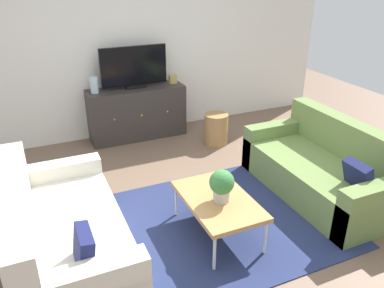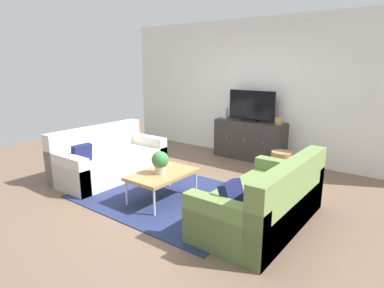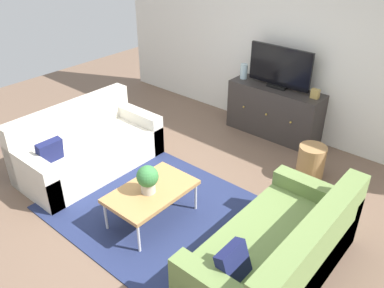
% 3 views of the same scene
% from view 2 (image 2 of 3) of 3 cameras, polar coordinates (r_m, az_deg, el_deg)
% --- Properties ---
extents(ground_plane, '(10.00, 10.00, 0.00)m').
position_cam_2_polar(ground_plane, '(4.81, -2.55, -8.68)').
color(ground_plane, brown).
extents(wall_back, '(6.40, 0.12, 2.70)m').
position_cam_2_polar(wall_back, '(6.62, 11.80, 9.30)').
color(wall_back, silver).
rests_on(wall_back, ground_plane).
extents(area_rug, '(2.50, 1.90, 0.01)m').
position_cam_2_polar(area_rug, '(4.71, -3.73, -9.16)').
color(area_rug, navy).
rests_on(area_rug, ground_plane).
extents(couch_left_side, '(0.90, 1.80, 0.82)m').
position_cam_2_polar(couch_left_side, '(5.64, -14.58, -2.77)').
color(couch_left_side, beige).
rests_on(couch_left_side, ground_plane).
extents(couch_right_side, '(0.90, 1.80, 0.82)m').
position_cam_2_polar(couch_right_side, '(3.92, 13.03, -10.18)').
color(couch_right_side, olive).
rests_on(couch_right_side, ground_plane).
extents(coffee_table, '(0.59, 0.94, 0.40)m').
position_cam_2_polar(coffee_table, '(4.49, -5.19, -5.39)').
color(coffee_table, '#B7844C').
rests_on(coffee_table, ground_plane).
extents(potted_plant, '(0.23, 0.23, 0.31)m').
position_cam_2_polar(potted_plant, '(4.39, -5.58, -3.06)').
color(potted_plant, '#B7B2A8').
rests_on(potted_plant, coffee_table).
extents(tv_console, '(1.40, 0.47, 0.76)m').
position_cam_2_polar(tv_console, '(6.54, 10.03, 0.69)').
color(tv_console, '#332D2B').
rests_on(tv_console, ground_plane).
extents(flat_screen_tv, '(0.95, 0.16, 0.59)m').
position_cam_2_polar(flat_screen_tv, '(6.44, 10.36, 6.56)').
color(flat_screen_tv, black).
rests_on(flat_screen_tv, tv_console).
extents(glass_vase, '(0.11, 0.11, 0.22)m').
position_cam_2_polar(glass_vase, '(6.72, 5.81, 5.44)').
color(glass_vase, silver).
rests_on(glass_vase, tv_console).
extents(mantel_clock, '(0.11, 0.07, 0.13)m').
position_cam_2_polar(mantel_clock, '(6.21, 14.94, 3.91)').
color(mantel_clock, tan).
rests_on(mantel_clock, tv_console).
extents(wicker_basket, '(0.34, 0.34, 0.45)m').
position_cam_2_polar(wicker_basket, '(5.58, 15.33, -3.53)').
color(wicker_basket, '#9E7547').
rests_on(wicker_basket, ground_plane).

